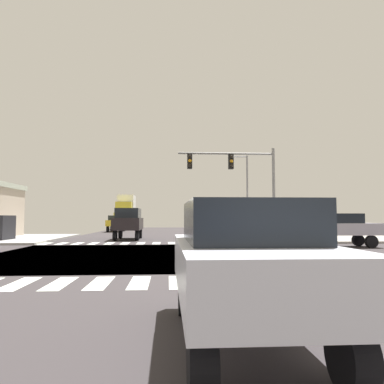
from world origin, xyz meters
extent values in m
cube|color=#343032|center=(0.00, 0.00, -0.03)|extent=(14.00, 90.00, 0.05)
cube|color=#343032|center=(0.00, 0.00, -0.03)|extent=(90.00, 12.00, 0.05)
cube|color=#A09B91|center=(13.00, 12.00, 0.07)|extent=(12.00, 12.00, 0.14)
cube|color=silver|center=(-2.75, -7.30, 0.00)|extent=(0.50, 2.00, 0.01)
cube|color=silver|center=(-1.75, -7.30, 0.00)|extent=(0.50, 2.00, 0.01)
cube|color=silver|center=(-0.75, -7.30, 0.00)|extent=(0.50, 2.00, 0.01)
cube|color=silver|center=(0.25, -7.30, 0.00)|extent=(0.50, 2.00, 0.01)
cube|color=silver|center=(1.25, -7.30, 0.00)|extent=(0.50, 2.00, 0.01)
cube|color=silver|center=(2.25, -7.30, 0.00)|extent=(0.50, 2.00, 0.01)
cube|color=silver|center=(3.25, -7.30, 0.00)|extent=(0.50, 2.00, 0.01)
cube|color=silver|center=(4.25, -7.30, 0.00)|extent=(0.50, 2.00, 0.01)
cube|color=silver|center=(5.25, -7.30, 0.00)|extent=(0.50, 2.00, 0.01)
cube|color=silver|center=(6.25, -7.30, 0.00)|extent=(0.50, 2.00, 0.01)
cube|color=silver|center=(-6.75, 7.30, 0.00)|extent=(0.50, 2.00, 0.01)
cube|color=silver|center=(-5.75, 7.30, 0.00)|extent=(0.50, 2.00, 0.01)
cube|color=silver|center=(-4.75, 7.30, 0.00)|extent=(0.50, 2.00, 0.01)
cube|color=silver|center=(-3.75, 7.30, 0.00)|extent=(0.50, 2.00, 0.01)
cube|color=silver|center=(-2.75, 7.30, 0.00)|extent=(0.50, 2.00, 0.01)
cube|color=silver|center=(-1.75, 7.30, 0.00)|extent=(0.50, 2.00, 0.01)
cube|color=silver|center=(-0.75, 7.30, 0.00)|extent=(0.50, 2.00, 0.01)
cube|color=silver|center=(0.25, 7.30, 0.00)|extent=(0.50, 2.00, 0.01)
cube|color=silver|center=(1.25, 7.30, 0.00)|extent=(0.50, 2.00, 0.01)
cube|color=silver|center=(2.25, 7.30, 0.00)|extent=(0.50, 2.00, 0.01)
cube|color=silver|center=(3.25, 7.30, 0.00)|extent=(0.50, 2.00, 0.01)
cube|color=silver|center=(4.25, 7.30, 0.00)|extent=(0.50, 2.00, 0.01)
cube|color=silver|center=(5.25, 7.30, 0.00)|extent=(0.50, 2.00, 0.01)
cube|color=silver|center=(6.25, 7.30, 0.00)|extent=(0.50, 2.00, 0.01)
cylinder|color=gray|center=(8.14, 7.75, 3.19)|extent=(0.20, 0.20, 6.37)
cylinder|color=gray|center=(4.89, 7.75, 5.97)|extent=(6.49, 0.14, 0.14)
cube|color=black|center=(5.22, 7.75, 5.42)|extent=(0.32, 0.40, 1.00)
sphere|color=black|center=(5.22, 7.51, 5.73)|extent=(0.22, 0.22, 0.22)
sphere|color=orange|center=(5.22, 7.51, 5.42)|extent=(0.22, 0.22, 0.22)
sphere|color=black|center=(5.22, 7.51, 5.11)|extent=(0.22, 0.22, 0.22)
cube|color=black|center=(2.43, 7.75, 5.42)|extent=(0.32, 0.40, 1.00)
sphere|color=black|center=(2.43, 7.51, 5.73)|extent=(0.22, 0.22, 0.22)
sphere|color=orange|center=(2.43, 7.51, 5.42)|extent=(0.22, 0.22, 0.22)
sphere|color=black|center=(2.43, 7.51, 5.11)|extent=(0.22, 0.22, 0.22)
cylinder|color=gray|center=(7.81, 14.60, 3.50)|extent=(0.16, 0.16, 7.00)
cylinder|color=gray|center=(7.11, 14.60, 6.90)|extent=(1.40, 0.10, 0.10)
ellipsoid|color=silver|center=(6.41, 14.60, 6.85)|extent=(0.60, 0.32, 0.20)
cube|color=black|center=(-10.05, 9.56, 0.90)|extent=(0.24, 2.20, 1.80)
cylinder|color=black|center=(-4.28, 25.45, 0.34)|extent=(0.26, 0.68, 0.68)
cylinder|color=black|center=(-5.72, 25.45, 0.34)|extent=(0.26, 0.68, 0.68)
cylinder|color=black|center=(-4.28, 28.37, 0.34)|extent=(0.26, 0.68, 0.68)
cylinder|color=black|center=(-5.72, 28.37, 0.34)|extent=(0.26, 0.68, 0.68)
cube|color=gold|center=(-5.00, 26.91, 1.01)|extent=(1.80, 4.30, 0.66)
cube|color=black|center=(-5.00, 26.91, 1.61)|extent=(1.55, 2.24, 0.54)
cylinder|color=black|center=(12.08, 4.22, 0.34)|extent=(0.68, 0.26, 0.68)
cylinder|color=black|center=(12.08, 2.78, 0.34)|extent=(0.68, 0.26, 0.68)
cylinder|color=black|center=(9.16, 4.22, 0.34)|extent=(0.68, 0.26, 0.68)
cylinder|color=black|center=(9.16, 2.78, 0.34)|extent=(0.68, 0.26, 0.68)
cube|color=#ACA9BB|center=(10.62, 3.50, 1.01)|extent=(4.30, 1.80, 0.66)
cube|color=black|center=(10.62, 3.50, 1.61)|extent=(2.24, 1.55, 0.54)
cylinder|color=black|center=(-4.04, 34.17, 0.40)|extent=(0.26, 0.80, 0.80)
cylinder|color=black|center=(-5.96, 34.17, 0.40)|extent=(0.26, 0.80, 0.80)
cylinder|color=black|center=(-4.04, 39.07, 0.40)|extent=(0.26, 0.80, 0.80)
cylinder|color=black|center=(-5.96, 39.07, 0.40)|extent=(0.26, 0.80, 0.80)
cube|color=gold|center=(-5.00, 36.62, 1.54)|extent=(2.40, 7.20, 1.49)
cube|color=white|center=(-5.00, 37.70, 3.57)|extent=(2.30, 4.18, 2.56)
cube|color=gold|center=(-5.00, 34.46, 3.03)|extent=(2.11, 2.02, 1.49)
cylinder|color=black|center=(-1.22, 10.02, 0.37)|extent=(0.26, 0.74, 0.74)
cylinder|color=black|center=(-2.78, 10.02, 0.37)|extent=(0.26, 0.74, 0.74)
cylinder|color=black|center=(-1.22, 13.15, 0.37)|extent=(0.26, 0.74, 0.74)
cylinder|color=black|center=(-2.78, 13.15, 0.37)|extent=(0.26, 0.74, 0.74)
cube|color=black|center=(-2.00, 11.59, 1.18)|extent=(1.96, 4.60, 0.88)
cube|color=black|center=(-2.00, 11.59, 1.98)|extent=(1.69, 3.22, 0.72)
cylinder|color=black|center=(1.28, -10.55, 0.34)|extent=(0.26, 0.68, 0.68)
cylinder|color=black|center=(2.72, -10.55, 0.34)|extent=(0.26, 0.68, 0.68)
cylinder|color=black|center=(1.28, -13.48, 0.34)|extent=(0.26, 0.68, 0.68)
cylinder|color=black|center=(2.72, -13.48, 0.34)|extent=(0.26, 0.68, 0.68)
cube|color=silver|center=(2.00, -12.01, 1.01)|extent=(1.80, 4.30, 0.66)
cube|color=black|center=(2.00, -12.01, 1.61)|extent=(1.55, 2.24, 0.54)
camera|label=1|loc=(0.96, -17.04, 1.67)|focal=34.94mm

